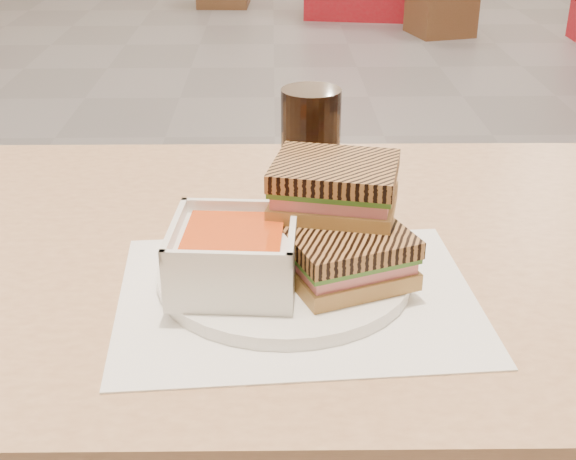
{
  "coord_description": "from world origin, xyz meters",
  "views": [
    {
      "loc": [
        -0.0,
        -2.71,
        1.17
      ],
      "look_at": [
        0.01,
        -2.0,
        0.82
      ],
      "focal_mm": 47.98,
      "sensor_mm": 36.0,
      "label": 1
    }
  ],
  "objects_px": {
    "soup_bowl": "(234,257)",
    "bg_chair_1l": "(442,3)",
    "plate": "(284,273)",
    "main_table": "(193,326)",
    "cola_glass": "(310,151)",
    "panini_lower": "(348,256)"
  },
  "relations": [
    {
      "from": "soup_bowl",
      "to": "bg_chair_1l",
      "type": "bearing_deg",
      "value": 75.73
    },
    {
      "from": "main_table",
      "to": "bg_chair_1l",
      "type": "distance_m",
      "value": 4.87
    },
    {
      "from": "panini_lower",
      "to": "plate",
      "type": "bearing_deg",
      "value": 156.92
    },
    {
      "from": "main_table",
      "to": "plate",
      "type": "bearing_deg",
      "value": -36.92
    },
    {
      "from": "main_table",
      "to": "bg_chair_1l",
      "type": "height_order",
      "value": "main_table"
    },
    {
      "from": "panini_lower",
      "to": "soup_bowl",
      "type": "bearing_deg",
      "value": -177.7
    },
    {
      "from": "plate",
      "to": "main_table",
      "type": "bearing_deg",
      "value": 143.08
    },
    {
      "from": "main_table",
      "to": "panini_lower",
      "type": "xyz_separation_m",
      "value": [
        0.18,
        -0.11,
        0.16
      ]
    },
    {
      "from": "cola_glass",
      "to": "bg_chair_1l",
      "type": "xyz_separation_m",
      "value": [
        1.13,
        4.58,
        -0.61
      ]
    },
    {
      "from": "plate",
      "to": "soup_bowl",
      "type": "bearing_deg",
      "value": -147.94
    },
    {
      "from": "main_table",
      "to": "cola_glass",
      "type": "xyz_separation_m",
      "value": [
        0.15,
        0.1,
        0.19
      ]
    },
    {
      "from": "plate",
      "to": "panini_lower",
      "type": "xyz_separation_m",
      "value": [
        0.07,
        -0.03,
        0.03
      ]
    },
    {
      "from": "soup_bowl",
      "to": "cola_glass",
      "type": "height_order",
      "value": "cola_glass"
    },
    {
      "from": "soup_bowl",
      "to": "bg_chair_1l",
      "type": "xyz_separation_m",
      "value": [
        1.22,
        4.8,
        -0.58
      ]
    },
    {
      "from": "soup_bowl",
      "to": "cola_glass",
      "type": "relative_size",
      "value": 0.84
    },
    {
      "from": "panini_lower",
      "to": "cola_glass",
      "type": "bearing_deg",
      "value": 97.83
    },
    {
      "from": "main_table",
      "to": "bg_chair_1l",
      "type": "bearing_deg",
      "value": 74.67
    },
    {
      "from": "soup_bowl",
      "to": "bg_chair_1l",
      "type": "height_order",
      "value": "soup_bowl"
    },
    {
      "from": "main_table",
      "to": "cola_glass",
      "type": "height_order",
      "value": "cola_glass"
    },
    {
      "from": "cola_glass",
      "to": "bg_chair_1l",
      "type": "height_order",
      "value": "cola_glass"
    },
    {
      "from": "plate",
      "to": "bg_chair_1l",
      "type": "bearing_deg",
      "value": 76.22
    },
    {
      "from": "main_table",
      "to": "cola_glass",
      "type": "relative_size",
      "value": 7.54
    }
  ]
}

